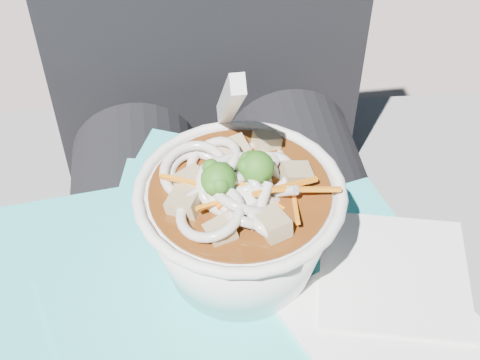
{
  "coord_description": "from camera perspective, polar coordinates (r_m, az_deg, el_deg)",
  "views": [
    {
      "loc": [
        -0.05,
        -0.35,
        1.06
      ],
      "look_at": [
        -0.0,
        -0.02,
        0.72
      ],
      "focal_mm": 50.0,
      "sensor_mm": 36.0,
      "label": 1
    }
  ],
  "objects": [
    {
      "name": "udon_bowl",
      "position": [
        0.51,
        -0.06,
        -3.25
      ],
      "size": [
        0.16,
        0.16,
        0.19
      ],
      "color": "white",
      "rests_on": "plastic_bag"
    },
    {
      "name": "lap",
      "position": [
        0.64,
        -0.08,
        -10.88
      ],
      "size": [
        0.32,
        0.48,
        0.15
      ],
      "color": "black",
      "rests_on": "stone_ledge"
    },
    {
      "name": "plastic_bag",
      "position": [
        0.56,
        -2.79,
        -7.21
      ],
      "size": [
        0.37,
        0.37,
        0.02
      ],
      "color": "#2DBEBF",
      "rests_on": "lap"
    },
    {
      "name": "napkins",
      "position": [
        0.54,
        12.55,
        -10.25
      ],
      "size": [
        0.18,
        0.2,
        0.01
      ],
      "color": "white",
      "rests_on": "plastic_bag"
    },
    {
      "name": "person_body",
      "position": [
        0.67,
        -1.16,
        -3.27
      ],
      "size": [
        0.34,
        0.94,
        1.0
      ],
      "color": "black",
      "rests_on": "ground"
    },
    {
      "name": "stone_ledge",
      "position": [
        0.97,
        -1.31,
        -13.62
      ],
      "size": [
        1.04,
        0.57,
        0.46
      ],
      "primitive_type": "cube",
      "rotation": [
        0.0,
        0.0,
        -0.08
      ],
      "color": "slate",
      "rests_on": "ground"
    }
  ]
}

